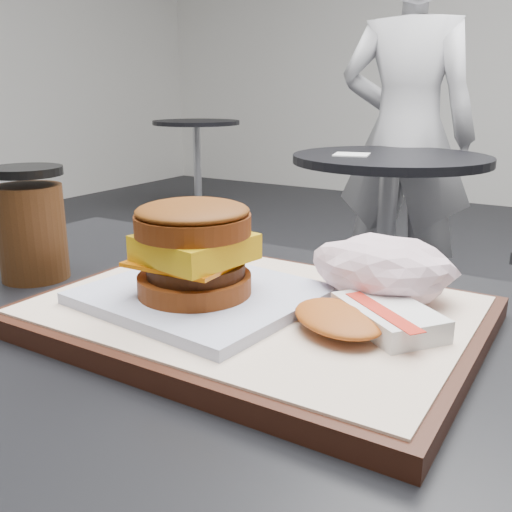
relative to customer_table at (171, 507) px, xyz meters
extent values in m
cube|color=black|center=(0.00, 0.00, 0.17)|extent=(0.80, 0.60, 0.04)
cube|color=black|center=(0.06, 0.05, 0.19)|extent=(0.38, 0.28, 0.02)
cube|color=silver|center=(0.06, 0.05, 0.20)|extent=(0.36, 0.26, 0.00)
cube|color=silver|center=(0.02, 0.04, 0.21)|extent=(0.21, 0.19, 0.01)
cylinder|color=brown|center=(0.02, 0.03, 0.22)|extent=(0.11, 0.11, 0.02)
cylinder|color=#341607|center=(0.02, 0.03, 0.24)|extent=(0.09, 0.09, 0.01)
cube|color=orange|center=(0.01, 0.03, 0.25)|extent=(0.09, 0.09, 0.00)
cube|color=#E0B40E|center=(0.02, 0.02, 0.26)|extent=(0.10, 0.10, 0.02)
cylinder|color=brown|center=(0.02, 0.03, 0.28)|extent=(0.11, 0.11, 0.02)
ellipsoid|color=brown|center=(0.02, 0.03, 0.29)|extent=(0.11, 0.11, 0.02)
cube|color=white|center=(0.18, 0.06, 0.21)|extent=(0.10, 0.10, 0.02)
cube|color=red|center=(0.18, 0.05, 0.22)|extent=(0.08, 0.07, 0.00)
ellipsoid|color=#B85C1D|center=(0.15, 0.03, 0.22)|extent=(0.11, 0.10, 0.01)
cylinder|color=#41220F|center=(-0.22, 0.04, 0.24)|extent=(0.07, 0.07, 0.10)
cylinder|color=black|center=(-0.22, 0.04, 0.31)|extent=(0.08, 0.08, 0.01)
cylinder|color=black|center=(-0.35, 1.65, -0.57)|extent=(0.44, 0.44, 0.02)
cylinder|color=#A5A5AA|center=(-0.35, 1.65, -0.21)|extent=(0.07, 0.07, 0.70)
cylinder|color=black|center=(-0.35, 1.65, 0.15)|extent=(0.70, 0.70, 0.03)
cube|color=white|center=(-0.47, 1.57, 0.17)|extent=(0.15, 0.15, 0.00)
imported|color=silver|center=(-0.43, 2.07, 0.20)|extent=(0.61, 0.43, 1.57)
cylinder|color=black|center=(-2.40, 3.20, -0.57)|extent=(0.40, 0.40, 0.02)
cylinder|color=#A5A5AA|center=(-2.40, 3.20, -0.21)|extent=(0.06, 0.06, 0.70)
cylinder|color=black|center=(-2.40, 3.20, 0.15)|extent=(0.66, 0.66, 0.03)
camera|label=1|loc=(0.31, -0.35, 0.39)|focal=40.00mm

